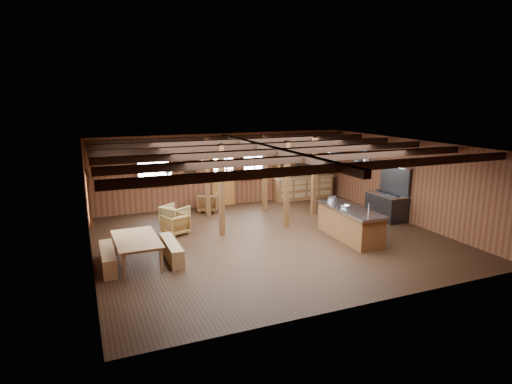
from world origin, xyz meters
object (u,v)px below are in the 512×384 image
armchair_b (208,203)px  armchair_c (175,216)px  dining_table (139,251)px  kitchen_island (350,223)px  armchair_a (175,224)px  commercial_range (388,201)px

armchair_b → armchair_c: size_ratio=0.96×
dining_table → armchair_c: armchair_c is taller
kitchen_island → armchair_a: (-4.71, 2.42, -0.17)m
kitchen_island → armchair_b: (-3.01, 4.65, -0.15)m
dining_table → armchair_c: 3.26m
armchair_b → armchair_c: bearing=63.8°
armchair_b → commercial_range: bearing=170.6°
armchair_a → commercial_range: bearing=150.5°
kitchen_island → commercial_range: bearing=29.6°
kitchen_island → armchair_b: kitchen_island is taller
kitchen_island → armchair_b: size_ratio=3.46×
dining_table → armchair_b: size_ratio=2.61×
kitchen_island → armchair_a: kitchen_island is taller
dining_table → armchair_a: bearing=-35.7°
dining_table → kitchen_island: bearing=-95.1°
dining_table → commercial_range: bearing=-85.3°
armchair_a → armchair_b: armchair_b is taller
armchair_a → armchair_b: 2.80m
armchair_a → armchair_b: bearing=-147.9°
kitchen_island → armchair_a: size_ratio=3.67×
kitchen_island → armchair_c: bearing=145.8°
commercial_range → armchair_a: size_ratio=2.75×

